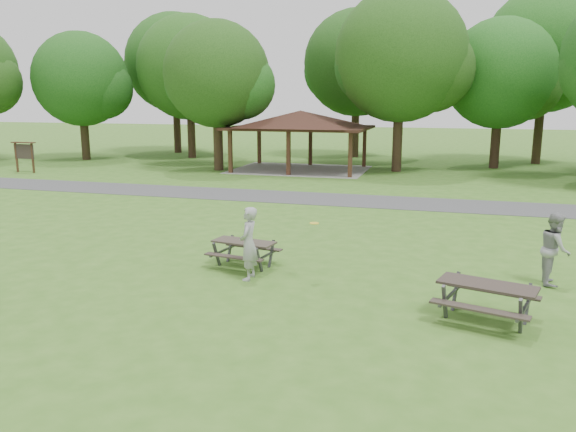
# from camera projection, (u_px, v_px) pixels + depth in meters

# --- Properties ---
(ground) EXTENTS (160.00, 160.00, 0.00)m
(ground) POSITION_uv_depth(u_px,v_px,m) (194.00, 307.00, 12.37)
(ground) COLOR #39671D
(ground) RESTS_ON ground
(asphalt_path) EXTENTS (120.00, 3.20, 0.02)m
(asphalt_path) POSITION_uv_depth(u_px,v_px,m) (328.00, 199.00, 25.53)
(asphalt_path) COLOR #404042
(asphalt_path) RESTS_ON ground
(pavilion) EXTENTS (8.60, 7.01, 3.76)m
(pavilion) POSITION_uv_depth(u_px,v_px,m) (300.00, 122.00, 35.39)
(pavilion) COLOR #382314
(pavilion) RESTS_ON ground
(notice_board) EXTENTS (1.60, 0.30, 1.88)m
(notice_board) POSITION_uv_depth(u_px,v_px,m) (24.00, 151.00, 34.48)
(notice_board) COLOR #3B2215
(notice_board) RESTS_ON ground
(tree_row_b) EXTENTS (7.14, 6.80, 9.28)m
(tree_row_b) POSITION_uv_depth(u_px,v_px,m) (82.00, 82.00, 40.91)
(tree_row_b) COLOR black
(tree_row_b) RESTS_ON ground
(tree_row_c) EXTENTS (8.19, 7.80, 10.67)m
(tree_row_c) POSITION_uv_depth(u_px,v_px,m) (191.00, 71.00, 42.10)
(tree_row_c) COLOR black
(tree_row_c) RESTS_ON ground
(tree_row_d) EXTENTS (6.93, 6.60, 9.27)m
(tree_row_d) POSITION_uv_depth(u_px,v_px,m) (218.00, 77.00, 34.79)
(tree_row_d) COLOR black
(tree_row_d) RESTS_ON ground
(tree_row_e) EXTENTS (8.40, 8.00, 11.02)m
(tree_row_e) POSITION_uv_depth(u_px,v_px,m) (402.00, 60.00, 33.92)
(tree_row_e) COLOR black
(tree_row_e) RESTS_ON ground
(tree_row_f) EXTENTS (7.35, 7.00, 9.55)m
(tree_row_f) POSITION_uv_depth(u_px,v_px,m) (502.00, 77.00, 35.77)
(tree_row_f) COLOR black
(tree_row_f) RESTS_ON ground
(tree_deep_a) EXTENTS (8.40, 8.00, 11.38)m
(tree_deep_a) POSITION_uv_depth(u_px,v_px,m) (176.00, 66.00, 46.09)
(tree_deep_a) COLOR black
(tree_deep_a) RESTS_ON ground
(tree_deep_b) EXTENTS (8.40, 8.00, 11.13)m
(tree_deep_b) POSITION_uv_depth(u_px,v_px,m) (358.00, 66.00, 42.51)
(tree_deep_b) COLOR #332116
(tree_deep_b) RESTS_ON ground
(tree_deep_c) EXTENTS (8.82, 8.40, 11.90)m
(tree_deep_c) POSITION_uv_depth(u_px,v_px,m) (547.00, 54.00, 37.90)
(tree_deep_c) COLOR #312016
(tree_deep_c) RESTS_ON ground
(picnic_table_middle) EXTENTS (1.89, 1.61, 0.74)m
(picnic_table_middle) POSITION_uv_depth(u_px,v_px,m) (244.00, 247.00, 15.24)
(picnic_table_middle) COLOR #322B24
(picnic_table_middle) RESTS_ON ground
(picnic_table_far) EXTENTS (2.26, 2.00, 0.83)m
(picnic_table_far) POSITION_uv_depth(u_px,v_px,m) (487.00, 293.00, 11.47)
(picnic_table_far) COLOR #2C241F
(picnic_table_far) RESTS_ON ground
(frisbee_in_flight) EXTENTS (0.25, 0.25, 0.02)m
(frisbee_in_flight) POSITION_uv_depth(u_px,v_px,m) (314.00, 223.00, 13.89)
(frisbee_in_flight) COLOR gold
(frisbee_in_flight) RESTS_ON ground
(frisbee_thrower) EXTENTS (0.49, 0.71, 1.87)m
(frisbee_thrower) POSITION_uv_depth(u_px,v_px,m) (249.00, 244.00, 14.07)
(frisbee_thrower) COLOR #98979A
(frisbee_thrower) RESTS_ON ground
(frisbee_catcher) EXTENTS (0.71, 0.90, 1.80)m
(frisbee_catcher) POSITION_uv_depth(u_px,v_px,m) (555.00, 249.00, 13.74)
(frisbee_catcher) COLOR gray
(frisbee_catcher) RESTS_ON ground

